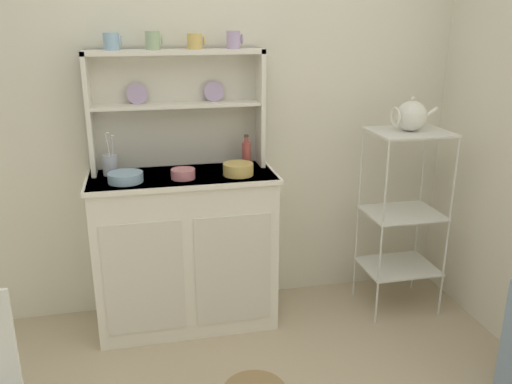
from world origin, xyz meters
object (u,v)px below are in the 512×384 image
at_px(bakers_rack, 403,204).
at_px(utensil_jar, 110,164).
at_px(hutch_shelf_unit, 176,100).
at_px(porcelain_teapot, 411,116).
at_px(hutch_cabinet, 185,249).
at_px(jam_bottle, 246,153).
at_px(cup_sky_0, 112,41).
at_px(bowl_mixing_large, 125,177).

bearing_deg(bakers_rack, utensil_jar, 173.80).
xyz_separation_m(hutch_shelf_unit, bakers_rack, (1.26, -0.26, -0.60)).
bearing_deg(porcelain_teapot, hutch_cabinet, 175.47).
height_order(hutch_shelf_unit, bakers_rack, hutch_shelf_unit).
relative_size(jam_bottle, utensil_jar, 0.76).
distance_m(bakers_rack, jam_bottle, 0.96).
distance_m(bakers_rack, utensil_jar, 1.66).
relative_size(jam_bottle, porcelain_teapot, 0.70).
height_order(hutch_cabinet, cup_sky_0, cup_sky_0).
xyz_separation_m(bakers_rack, utensil_jar, (-1.63, 0.18, 0.29)).
bearing_deg(bowl_mixing_large, jam_bottle, 13.56).
distance_m(hutch_cabinet, hutch_shelf_unit, 0.82).
height_order(hutch_shelf_unit, bowl_mixing_large, hutch_shelf_unit).
xyz_separation_m(utensil_jar, porcelain_teapot, (1.63, -0.18, 0.23)).
relative_size(hutch_cabinet, hutch_shelf_unit, 1.07).
xyz_separation_m(bowl_mixing_large, utensil_jar, (-0.08, 0.15, 0.03)).
xyz_separation_m(bakers_rack, porcelain_teapot, (-0.00, 0.00, 0.51)).
bearing_deg(porcelain_teapot, bakers_rack, 0.00).
bearing_deg(jam_bottle, hutch_cabinet, -166.87).
relative_size(bakers_rack, utensil_jar, 4.61).
bearing_deg(bakers_rack, bowl_mixing_large, 179.02).
bearing_deg(utensil_jar, hutch_shelf_unit, 12.96).
height_order(jam_bottle, porcelain_teapot, porcelain_teapot).
relative_size(utensil_jar, porcelain_teapot, 0.91).
distance_m(bowl_mixing_large, jam_bottle, 0.68).
bearing_deg(hutch_cabinet, bowl_mixing_large, -165.91).
bearing_deg(bakers_rack, cup_sky_0, 171.96).
xyz_separation_m(hutch_cabinet, porcelain_teapot, (1.26, -0.10, 0.72)).
xyz_separation_m(hutch_shelf_unit, jam_bottle, (0.37, -0.08, -0.30)).
bearing_deg(hutch_cabinet, jam_bottle, 13.13).
height_order(hutch_cabinet, jam_bottle, jam_bottle).
relative_size(hutch_shelf_unit, bowl_mixing_large, 5.26).
distance_m(bowl_mixing_large, porcelain_teapot, 1.57).
distance_m(cup_sky_0, bowl_mixing_large, 0.69).
xyz_separation_m(hutch_cabinet, jam_bottle, (0.37, 0.09, 0.51)).
height_order(bakers_rack, utensil_jar, utensil_jar).
bearing_deg(utensil_jar, jam_bottle, 0.69).
bearing_deg(hutch_cabinet, cup_sky_0, 158.64).
distance_m(bakers_rack, cup_sky_0, 1.83).
distance_m(jam_bottle, porcelain_teapot, 0.93).
bearing_deg(hutch_shelf_unit, porcelain_teapot, -11.77).
height_order(hutch_cabinet, hutch_shelf_unit, hutch_shelf_unit).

